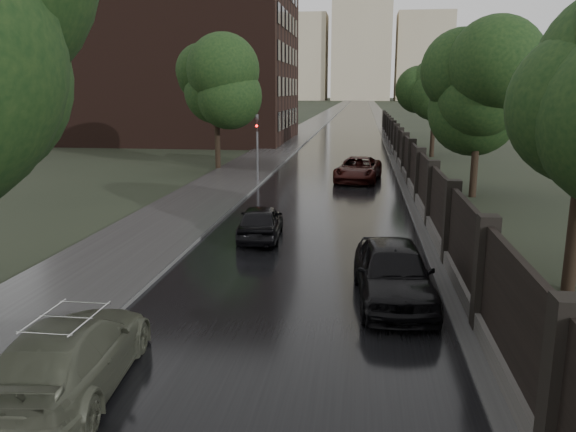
% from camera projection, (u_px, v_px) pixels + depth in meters
% --- Properties ---
extents(road, '(8.00, 420.00, 0.02)m').
position_uv_depth(road, '(358.00, 106.00, 192.38)').
color(road, black).
rests_on(road, ground).
extents(sidewalk_left, '(4.00, 420.00, 0.16)m').
position_uv_depth(sidewalk_left, '(340.00, 106.00, 193.13)').
color(sidewalk_left, '#2D2D2D').
rests_on(sidewalk_left, ground).
extents(verge_right, '(3.00, 420.00, 0.08)m').
position_uv_depth(verge_right, '(374.00, 106.00, 191.68)').
color(verge_right, '#2D2D2D').
rests_on(verge_right, ground).
extents(fence_right, '(0.45, 75.72, 2.70)m').
position_uv_depth(fence_right, '(403.00, 155.00, 38.77)').
color(fence_right, '#383533').
rests_on(fence_right, ground).
extents(tree_left_far, '(4.25, 4.25, 7.39)m').
position_uv_depth(tree_left_far, '(216.00, 92.00, 37.50)').
color(tree_left_far, black).
rests_on(tree_left_far, ground).
extents(tree_right_b, '(4.08, 4.08, 7.01)m').
position_uv_depth(tree_right_b, '(479.00, 99.00, 27.85)').
color(tree_right_b, black).
rests_on(tree_right_b, ground).
extents(tree_right_c, '(4.08, 4.08, 7.01)m').
position_uv_depth(tree_right_c, '(435.00, 95.00, 45.26)').
color(tree_right_c, black).
rests_on(tree_right_c, ground).
extents(traffic_light, '(0.16, 0.32, 4.00)m').
position_uv_depth(traffic_light, '(257.00, 142.00, 32.81)').
color(traffic_light, '#59595E').
rests_on(traffic_light, ground).
extents(brick_building, '(24.00, 18.00, 20.00)m').
position_uv_depth(brick_building, '(176.00, 45.00, 59.01)').
color(brick_building, black).
rests_on(brick_building, ground).
extents(stalinist_tower, '(92.00, 30.00, 159.00)m').
position_uv_depth(stalinist_tower, '(362.00, 25.00, 290.36)').
color(stalinist_tower, tan).
rests_on(stalinist_tower, ground).
extents(volga_sedan, '(2.43, 4.95, 1.39)m').
position_uv_depth(volga_sedan, '(70.00, 355.00, 10.14)').
color(volga_sedan, '#4A4D3E').
rests_on(volga_sedan, ground).
extents(hatchback_left, '(1.81, 3.91, 1.29)m').
position_uv_depth(hatchback_left, '(260.00, 221.00, 20.67)').
color(hatchback_left, black).
rests_on(hatchback_left, ground).
extents(car_right_near, '(2.22, 4.81, 1.60)m').
position_uv_depth(car_right_near, '(393.00, 272.00, 14.45)').
color(car_right_near, black).
rests_on(car_right_near, ground).
extents(car_right_far, '(3.06, 5.50, 1.46)m').
position_uv_depth(car_right_far, '(358.00, 169.00, 33.67)').
color(car_right_far, black).
rests_on(car_right_far, ground).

